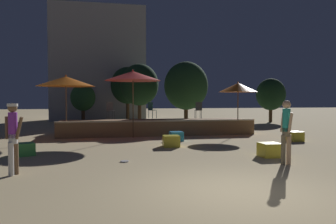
# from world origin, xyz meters

# --- Properties ---
(ground_plane) EXTENTS (120.00, 120.00, 0.00)m
(ground_plane) POSITION_xyz_m (0.00, 0.00, 0.00)
(ground_plane) COLOR #D1B784
(wooden_deck) EXTENTS (10.17, 2.63, 0.82)m
(wooden_deck) POSITION_xyz_m (0.14, 11.33, 0.37)
(wooden_deck) COLOR olive
(wooden_deck) RESTS_ON ground
(patio_umbrella_0) EXTENTS (2.74, 2.74, 3.32)m
(patio_umbrella_0) POSITION_xyz_m (-1.25, 9.83, 3.01)
(patio_umbrella_0) COLOR brown
(patio_umbrella_0) RESTS_ON ground
(patio_umbrella_1) EXTENTS (2.03, 2.03, 2.81)m
(patio_umbrella_1) POSITION_xyz_m (4.30, 10.06, 2.49)
(patio_umbrella_1) COLOR brown
(patio_umbrella_1) RESTS_ON ground
(patio_umbrella_2) EXTENTS (2.77, 2.77, 3.06)m
(patio_umbrella_2) POSITION_xyz_m (-4.43, 10.25, 2.74)
(patio_umbrella_2) COLOR brown
(patio_umbrella_2) RESTS_ON ground
(cube_seat_0) EXTENTS (0.61, 0.61, 0.43)m
(cube_seat_0) POSITION_xyz_m (5.77, 7.09, 0.22)
(cube_seat_0) COLOR yellow
(cube_seat_0) RESTS_ON ground
(cube_seat_1) EXTENTS (0.62, 0.62, 0.45)m
(cube_seat_1) POSITION_xyz_m (2.63, 3.61, 0.23)
(cube_seat_1) COLOR yellow
(cube_seat_1) RESTS_ON ground
(cube_seat_2) EXTENTS (0.75, 0.75, 0.42)m
(cube_seat_2) POSITION_xyz_m (-5.26, 5.44, 0.21)
(cube_seat_2) COLOR #4CC651
(cube_seat_2) RESTS_ON ground
(cube_seat_3) EXTENTS (0.57, 0.57, 0.42)m
(cube_seat_3) POSITION_xyz_m (0.55, 8.19, 0.21)
(cube_seat_3) COLOR #2D9EDB
(cube_seat_3) RESTS_ON ground
(cube_seat_4) EXTENTS (0.68, 0.68, 0.44)m
(cube_seat_4) POSITION_xyz_m (-0.05, 6.49, 0.22)
(cube_seat_4) COLOR yellow
(cube_seat_4) RESTS_ON ground
(person_0) EXTENTS (0.49, 0.30, 1.78)m
(person_0) POSITION_xyz_m (-4.87, 2.47, 1.01)
(person_0) COLOR white
(person_0) RESTS_ON ground
(person_1) EXTENTS (0.31, 0.54, 1.84)m
(person_1) POSITION_xyz_m (2.45, 2.35, 1.03)
(person_1) COLOR tan
(person_1) RESTS_ON ground
(bistro_chair_0) EXTENTS (0.48, 0.48, 0.90)m
(bistro_chair_0) POSITION_xyz_m (-0.05, 11.84, 1.37)
(bistro_chair_0) COLOR #1E4C47
(bistro_chair_0) RESTS_ON wooden_deck
(bistro_chair_1) EXTENTS (0.43, 0.43, 0.90)m
(bistro_chair_1) POSITION_xyz_m (-2.32, 11.33, 1.37)
(bistro_chair_1) COLOR #47474C
(bistro_chair_1) RESTS_ON wooden_deck
(bistro_chair_2) EXTENTS (0.40, 0.40, 0.90)m
(bistro_chair_2) POSITION_xyz_m (2.45, 11.09, 1.37)
(bistro_chair_2) COLOR #2D3338
(bistro_chair_2) RESTS_ON wooden_deck
(frisbee_disc) EXTENTS (0.25, 0.25, 0.03)m
(frisbee_disc) POSITION_xyz_m (-2.07, 3.65, 0.02)
(frisbee_disc) COLOR white
(frisbee_disc) RESTS_ON ground
(background_tree_0) EXTENTS (3.08, 3.08, 4.52)m
(background_tree_0) POSITION_xyz_m (3.07, 16.23, 2.82)
(background_tree_0) COLOR #3D2B1C
(background_tree_0) RESTS_ON ground
(background_tree_1) EXTENTS (2.38, 2.38, 3.60)m
(background_tree_1) POSITION_xyz_m (10.90, 18.66, 2.28)
(background_tree_1) COLOR #3D2B1C
(background_tree_1) RESTS_ON ground
(background_tree_2) EXTENTS (2.74, 2.74, 4.51)m
(background_tree_2) POSITION_xyz_m (-0.70, 20.76, 3.00)
(background_tree_2) COLOR #3D2B1C
(background_tree_2) RESTS_ON ground
(background_tree_3) EXTENTS (2.89, 2.89, 4.57)m
(background_tree_3) POSITION_xyz_m (0.05, 18.67, 2.97)
(background_tree_3) COLOR #3D2B1C
(background_tree_3) RESTS_ON ground
(background_tree_4) EXTENTS (1.98, 1.98, 3.12)m
(background_tree_4) POSITION_xyz_m (-4.26, 21.07, 2.01)
(background_tree_4) COLOR #3D2B1C
(background_tree_4) RESTS_ON ground
(distant_building) EXTENTS (8.27, 3.21, 10.16)m
(distant_building) POSITION_xyz_m (-3.05, 24.38, 5.08)
(distant_building) COLOR gray
(distant_building) RESTS_ON ground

